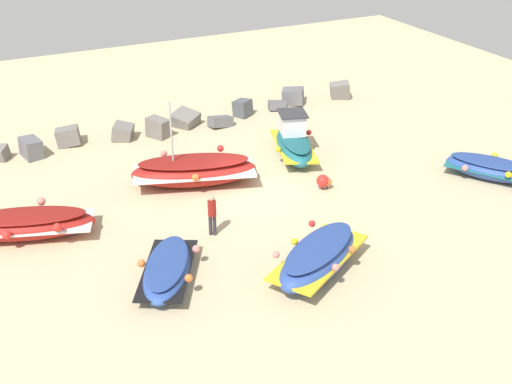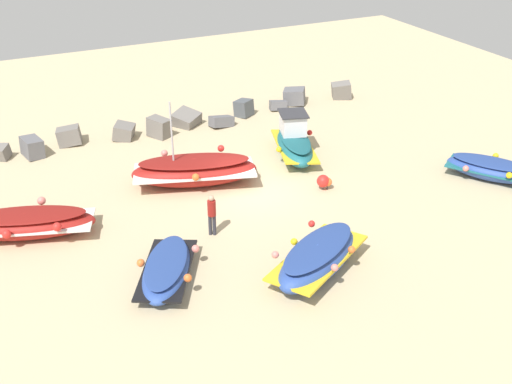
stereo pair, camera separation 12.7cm
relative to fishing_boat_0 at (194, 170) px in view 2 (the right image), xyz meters
The scene contains 11 objects.
ground_plane 2.62m from the fishing_boat_0, 40.40° to the right, with size 50.20×50.20×0.00m, color #C6B289.
fishing_boat_0 is the anchor object (origin of this frame).
fishing_boat_1 13.22m from the fishing_boat_0, 23.51° to the right, with size 3.53×4.11×0.93m.
fishing_boat_2 5.35m from the fishing_boat_0, ahead, with size 2.78×4.40×2.12m.
fishing_boat_3 8.24m from the fishing_boat_0, 79.75° to the right, with size 4.67×3.72×1.22m.
fishing_boat_4 7.40m from the fishing_boat_0, behind, with size 5.49×3.38×1.13m.
fishing_boat_5 7.11m from the fishing_boat_0, 118.38° to the right, with size 3.17×4.04×0.89m.
person_walking 4.36m from the fishing_boat_0, 101.88° to the right, with size 0.32×0.32×1.70m.
breakwater_rocks 6.69m from the fishing_boat_0, 72.98° to the left, with size 20.51×2.86×1.26m.
mooring_buoy_0 5.65m from the fishing_boat_0, 31.53° to the right, with size 0.56×0.56×0.69m.
mooring_buoy_1 5.85m from the fishing_boat_0, 31.16° to the right, with size 0.38×0.38×0.55m.
Camera 2 is at (-10.07, -21.50, 12.83)m, focal length 43.57 mm.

